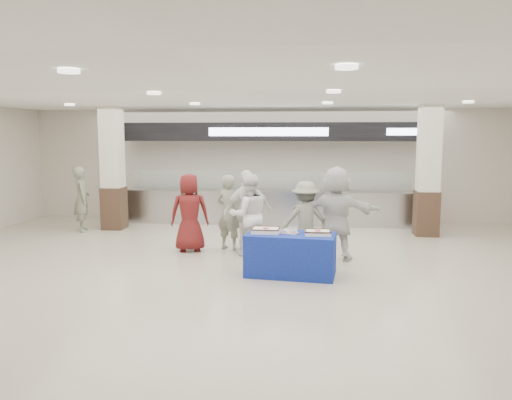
# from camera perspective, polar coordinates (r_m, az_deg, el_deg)

# --- Properties ---
(ground) EXTENTS (14.00, 14.00, 0.00)m
(ground) POSITION_cam_1_polar(r_m,az_deg,el_deg) (8.77, -1.53, -8.94)
(ground) COLOR beige
(ground) RESTS_ON ground
(serving_line) EXTENTS (8.70, 0.85, 2.80)m
(serving_line) POSITION_cam_1_polar(r_m,az_deg,el_deg) (13.84, 1.49, 2.02)
(serving_line) COLOR #B2B3B9
(serving_line) RESTS_ON ground
(column_left) EXTENTS (0.55, 0.55, 3.20)m
(column_left) POSITION_cam_1_polar(r_m,az_deg,el_deg) (13.58, -16.05, 3.20)
(column_left) COLOR #372419
(column_left) RESTS_ON ground
(column_right) EXTENTS (0.55, 0.55, 3.20)m
(column_right) POSITION_cam_1_polar(r_m,az_deg,el_deg) (12.89, 19.06, 2.86)
(column_right) COLOR #372419
(column_right) RESTS_ON ground
(display_table) EXTENTS (1.63, 0.95, 0.75)m
(display_table) POSITION_cam_1_polar(r_m,az_deg,el_deg) (8.88, 3.99, -6.24)
(display_table) COLOR #162C97
(display_table) RESTS_ON ground
(sheet_cake_left) EXTENTS (0.50, 0.40, 0.10)m
(sheet_cake_left) POSITION_cam_1_polar(r_m,az_deg,el_deg) (8.87, 1.12, -3.43)
(sheet_cake_left) COLOR white
(sheet_cake_left) RESTS_ON display_table
(sheet_cake_right) EXTENTS (0.46, 0.36, 0.09)m
(sheet_cake_right) POSITION_cam_1_polar(r_m,az_deg,el_deg) (8.74, 7.07, -3.67)
(sheet_cake_right) COLOR white
(sheet_cake_right) RESTS_ON display_table
(cupcake_tray) EXTENTS (0.43, 0.39, 0.06)m
(cupcake_tray) POSITION_cam_1_polar(r_m,az_deg,el_deg) (8.85, 3.75, -3.61)
(cupcake_tray) COLOR #B4B4B9
(cupcake_tray) RESTS_ON display_table
(civilian_maroon) EXTENTS (0.92, 0.70, 1.67)m
(civilian_maroon) POSITION_cam_1_polar(r_m,az_deg,el_deg) (10.68, -7.59, -1.43)
(civilian_maroon) COLOR maroon
(civilian_maroon) RESTS_ON ground
(soldier_a) EXTENTS (0.70, 0.60, 1.64)m
(soldier_a) POSITION_cam_1_polar(r_m,az_deg,el_deg) (10.75, -3.09, -1.41)
(soldier_a) COLOR slate
(soldier_a) RESTS_ON ground
(chef_tall) EXTENTS (0.99, 0.88, 1.68)m
(chef_tall) POSITION_cam_1_polar(r_m,az_deg,el_deg) (10.23, -0.83, -1.73)
(chef_tall) COLOR white
(chef_tall) RESTS_ON ground
(chef_short) EXTENTS (1.11, 0.79, 1.75)m
(chef_short) POSITION_cam_1_polar(r_m,az_deg,el_deg) (10.39, -0.95, -1.38)
(chef_short) COLOR white
(chef_short) RESTS_ON ground
(soldier_b) EXTENTS (1.09, 0.74, 1.56)m
(soldier_b) POSITION_cam_1_polar(r_m,az_deg,el_deg) (10.05, 5.67, -2.28)
(soldier_b) COLOR slate
(soldier_b) RESTS_ON ground
(civilian_white) EXTENTS (1.76, 0.62, 1.87)m
(civilian_white) POSITION_cam_1_polar(r_m,az_deg,el_deg) (9.99, 9.12, -1.50)
(civilian_white) COLOR silver
(civilian_white) RESTS_ON ground
(soldier_bg) EXTENTS (0.65, 0.73, 1.67)m
(soldier_bg) POSITION_cam_1_polar(r_m,az_deg,el_deg) (13.52, -19.30, 0.10)
(soldier_bg) COLOR slate
(soldier_bg) RESTS_ON ground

